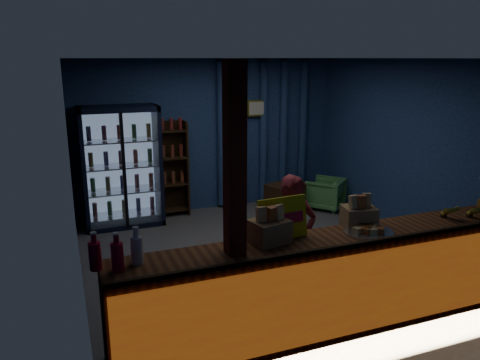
# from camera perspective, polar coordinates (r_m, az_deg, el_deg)

# --- Properties ---
(ground) EXTENTS (4.60, 4.60, 0.00)m
(ground) POSITION_cam_1_polar(r_m,az_deg,el_deg) (6.51, 2.26, -8.94)
(ground) COLOR #515154
(ground) RESTS_ON ground
(room_walls) EXTENTS (4.60, 4.60, 4.60)m
(room_walls) POSITION_cam_1_polar(r_m,az_deg,el_deg) (6.05, 2.41, 4.80)
(room_walls) COLOR navy
(room_walls) RESTS_ON ground
(counter) EXTENTS (4.40, 0.57, 0.99)m
(counter) POSITION_cam_1_polar(r_m,az_deg,el_deg) (4.78, 11.58, -12.10)
(counter) COLOR brown
(counter) RESTS_ON ground
(support_post) EXTENTS (0.16, 0.16, 2.60)m
(support_post) POSITION_cam_1_polar(r_m,az_deg,el_deg) (4.03, -0.64, -4.27)
(support_post) COLOR maroon
(support_post) RESTS_ON ground
(beverage_cooler) EXTENTS (1.20, 0.62, 1.90)m
(beverage_cooler) POSITION_cam_1_polar(r_m,az_deg,el_deg) (7.62, -14.30, 1.54)
(beverage_cooler) COLOR black
(beverage_cooler) RESTS_ON ground
(bottle_shelf) EXTENTS (0.50, 0.28, 1.60)m
(bottle_shelf) POSITION_cam_1_polar(r_m,az_deg,el_deg) (7.92, -8.26, 1.31)
(bottle_shelf) COLOR #321D0F
(bottle_shelf) RESTS_ON ground
(curtain_folds) EXTENTS (1.74, 0.14, 2.50)m
(curtain_folds) POSITION_cam_1_polar(r_m,az_deg,el_deg) (8.43, 2.86, 5.75)
(curtain_folds) COLOR navy
(curtain_folds) RESTS_ON room_walls
(framed_picture) EXTENTS (0.36, 0.04, 0.28)m
(framed_picture) POSITION_cam_1_polar(r_m,az_deg,el_deg) (8.27, 2.07, 8.74)
(framed_picture) COLOR gold
(framed_picture) RESTS_ON room_walls
(shopkeeper) EXTENTS (0.52, 0.35, 1.42)m
(shopkeeper) POSITION_cam_1_polar(r_m,az_deg,el_deg) (5.12, 6.55, -7.19)
(shopkeeper) COLOR maroon
(shopkeeper) RESTS_ON ground
(green_chair) EXTENTS (0.84, 0.84, 0.55)m
(green_chair) POSITION_cam_1_polar(r_m,az_deg,el_deg) (8.43, 10.39, -1.62)
(green_chair) COLOR #56AC56
(green_chair) RESTS_ON ground
(side_table) EXTENTS (0.70, 0.60, 0.65)m
(side_table) POSITION_cam_1_polar(r_m,az_deg,el_deg) (8.01, 5.48, -2.32)
(side_table) COLOR #321D0F
(side_table) RESTS_ON ground
(yellow_sign) EXTENTS (0.51, 0.14, 0.40)m
(yellow_sign) POSITION_cam_1_polar(r_m,az_deg,el_deg) (4.41, 5.23, -4.69)
(yellow_sign) COLOR yellow
(yellow_sign) RESTS_ON counter
(soda_bottles) EXTENTS (0.43, 0.18, 0.32)m
(soda_bottles) POSITION_cam_1_polar(r_m,az_deg,el_deg) (3.95, -14.82, -8.57)
(soda_bottles) COLOR red
(soda_bottles) RESTS_ON counter
(snack_box_left) EXTENTS (0.38, 0.34, 0.35)m
(snack_box_left) POSITION_cam_1_polar(r_m,az_deg,el_deg) (4.34, 3.60, -6.04)
(snack_box_left) COLOR #A4784F
(snack_box_left) RESTS_ON counter
(snack_box_centre) EXTENTS (0.37, 0.33, 0.34)m
(snack_box_centre) POSITION_cam_1_polar(r_m,az_deg,el_deg) (4.88, 14.31, -4.16)
(snack_box_centre) COLOR #A4784F
(snack_box_centre) RESTS_ON counter
(pastry_tray) EXTENTS (0.49, 0.49, 0.08)m
(pastry_tray) POSITION_cam_1_polar(r_m,az_deg,el_deg) (4.74, 15.34, -5.98)
(pastry_tray) COLOR silver
(pastry_tray) RESTS_ON counter
(banana_bunches) EXTENTS (0.75, 0.29, 0.16)m
(banana_bunches) POSITION_cam_1_polar(r_m,az_deg,el_deg) (5.59, 26.05, -3.22)
(banana_bunches) COLOR gold
(banana_bunches) RESTS_ON counter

